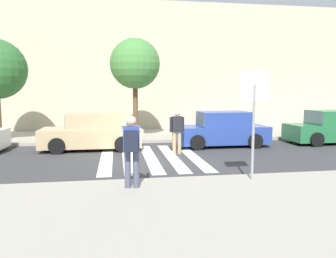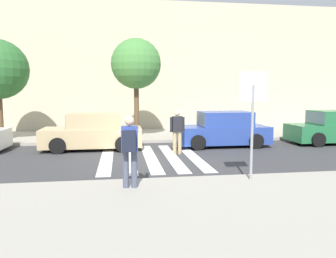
{
  "view_description": "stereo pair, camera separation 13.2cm",
  "coord_description": "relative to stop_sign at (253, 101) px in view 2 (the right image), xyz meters",
  "views": [
    {
      "loc": [
        -1.21,
        -11.68,
        2.43
      ],
      "look_at": [
        0.6,
        -0.2,
        1.1
      ],
      "focal_mm": 35.0,
      "sensor_mm": 36.0,
      "label": 1
    },
    {
      "loc": [
        -1.08,
        -11.7,
        2.43
      ],
      "look_at": [
        0.6,
        -0.2,
        1.1
      ],
      "focal_mm": 35.0,
      "sensor_mm": 36.0,
      "label": 2
    }
  ],
  "objects": [
    {
      "name": "sidewalk_far",
      "position": [
        -2.27,
        9.73,
        -2.11
      ],
      "size": [
        60.0,
        4.8,
        0.14
      ],
      "primitive_type": "cube",
      "color": "#9E998C",
      "rests_on": "ground"
    },
    {
      "name": "crosswalk_stripe_4",
      "position": [
        -0.67,
        3.93,
        -2.17
      ],
      "size": [
        0.44,
        5.2,
        0.01
      ],
      "primitive_type": "cube",
      "color": "silver",
      "rests_on": "ground"
    },
    {
      "name": "pedestrian_crossing",
      "position": [
        -1.17,
        4.47,
        -1.2
      ],
      "size": [
        0.58,
        0.25,
        1.72
      ],
      "color": "tan",
      "rests_on": "ground"
    },
    {
      "name": "building_facade_far",
      "position": [
        -2.27,
        14.13,
        1.76
      ],
      "size": [
        56.0,
        4.0,
        7.87
      ],
      "primitive_type": "cube",
      "color": "beige",
      "rests_on": "ground"
    },
    {
      "name": "ground_plane",
      "position": [
        -2.27,
        3.73,
        -2.18
      ],
      "size": [
        120.0,
        120.0,
        0.0
      ],
      "primitive_type": "plane",
      "color": "#38383A"
    },
    {
      "name": "parked_car_tan",
      "position": [
        -4.5,
        6.03,
        -1.45
      ],
      "size": [
        4.1,
        1.92,
        1.55
      ],
      "color": "tan",
      "rests_on": "ground"
    },
    {
      "name": "parked_car_blue",
      "position": [
        1.15,
        6.03,
        -1.45
      ],
      "size": [
        4.1,
        1.92,
        1.55
      ],
      "color": "#284293",
      "rests_on": "ground"
    },
    {
      "name": "crosswalk_stripe_3",
      "position": [
        -1.47,
        3.93,
        -2.17
      ],
      "size": [
        0.44,
        5.2,
        0.01
      ],
      "primitive_type": "cube",
      "color": "silver",
      "rests_on": "ground"
    },
    {
      "name": "crosswalk_stripe_1",
      "position": [
        -3.07,
        3.93,
        -2.17
      ],
      "size": [
        0.44,
        5.2,
        0.01
      ],
      "primitive_type": "cube",
      "color": "silver",
      "rests_on": "ground"
    },
    {
      "name": "street_tree_center",
      "position": [
        -2.56,
        8.13,
        1.57
      ],
      "size": [
        2.42,
        2.42,
        4.84
      ],
      "color": "brown",
      "rests_on": "sidewalk_far"
    },
    {
      "name": "crosswalk_stripe_0",
      "position": [
        -3.87,
        3.93,
        -2.17
      ],
      "size": [
        0.44,
        5.2,
        0.01
      ],
      "primitive_type": "cube",
      "color": "silver",
      "rests_on": "ground"
    },
    {
      "name": "sidewalk_near",
      "position": [
        -2.27,
        -2.47,
        -2.11
      ],
      "size": [
        60.0,
        6.0,
        0.14
      ],
      "primitive_type": "cube",
      "color": "#9E998C",
      "rests_on": "ground"
    },
    {
      "name": "photographer_with_backpack",
      "position": [
        -3.14,
        -0.29,
        -1.01
      ],
      "size": [
        0.63,
        0.88,
        1.72
      ],
      "color": "#474C60",
      "rests_on": "sidewalk_near"
    },
    {
      "name": "crosswalk_stripe_2",
      "position": [
        -2.27,
        3.93,
        -2.17
      ],
      "size": [
        0.44,
        5.2,
        0.01
      ],
      "primitive_type": "cube",
      "color": "silver",
      "rests_on": "ground"
    },
    {
      "name": "stop_sign",
      "position": [
        0.0,
        0.0,
        0.0
      ],
      "size": [
        0.76,
        0.08,
        2.79
      ],
      "color": "gray",
      "rests_on": "sidewalk_near"
    },
    {
      "name": "parked_car_green",
      "position": [
        6.57,
        6.03,
        -1.45
      ],
      "size": [
        4.1,
        1.92,
        1.55
      ],
      "color": "#236B3D",
      "rests_on": "ground"
    }
  ]
}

